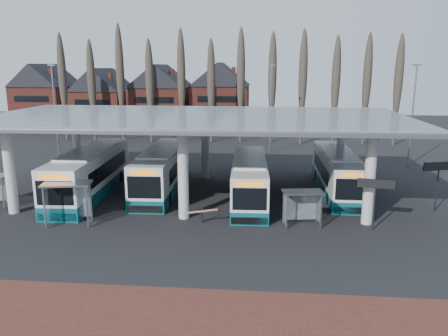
# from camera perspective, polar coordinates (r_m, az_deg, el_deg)

# --- Properties ---
(ground) EXTENTS (140.00, 140.00, 0.00)m
(ground) POSITION_cam_1_polar(r_m,az_deg,el_deg) (27.41, -6.18, -8.23)
(ground) COLOR black
(ground) RESTS_ON ground
(station_canopy) EXTENTS (32.00, 16.00, 6.34)m
(station_canopy) POSITION_cam_1_polar(r_m,az_deg,el_deg) (33.69, -3.77, 5.82)
(station_canopy) COLOR silver
(station_canopy) RESTS_ON ground
(poplar_row) EXTENTS (45.10, 1.10, 14.50)m
(poplar_row) POSITION_cam_1_polar(r_m,az_deg,el_deg) (58.26, 0.03, 11.95)
(poplar_row) COLOR #473D33
(poplar_row) RESTS_ON ground
(townhouse_row) EXTENTS (36.80, 10.30, 12.25)m
(townhouse_row) POSITION_cam_1_polar(r_m,az_deg,el_deg) (72.23, -11.89, 9.64)
(townhouse_row) COLOR maroon
(townhouse_row) RESTS_ON ground
(lamp_post_a) EXTENTS (0.80, 0.16, 10.17)m
(lamp_post_a) POSITION_cam_1_polar(r_m,az_deg,el_deg) (52.62, -21.20, 7.20)
(lamp_post_a) COLOR slate
(lamp_post_a) RESTS_ON ground
(lamp_post_b) EXTENTS (0.80, 0.16, 10.17)m
(lamp_post_b) POSITION_cam_1_polar(r_m,az_deg,el_deg) (51.23, 6.09, 7.87)
(lamp_post_b) COLOR slate
(lamp_post_b) RESTS_ON ground
(lamp_post_c) EXTENTS (0.80, 0.16, 10.17)m
(lamp_post_c) POSITION_cam_1_polar(r_m,az_deg,el_deg) (47.62, 23.40, 6.48)
(lamp_post_c) COLOR slate
(lamp_post_c) RESTS_ON ground
(bus_0) EXTENTS (3.37, 13.18, 3.63)m
(bus_0) POSITION_cam_1_polar(r_m,az_deg,el_deg) (36.09, -17.07, -0.66)
(bus_0) COLOR silver
(bus_0) RESTS_ON ground
(bus_1) EXTENTS (3.04, 12.53, 3.46)m
(bus_1) POSITION_cam_1_polar(r_m,az_deg,el_deg) (36.20, -8.04, -0.30)
(bus_1) COLOR silver
(bus_1) RESTS_ON ground
(bus_2) EXTENTS (2.91, 11.76, 3.24)m
(bus_2) POSITION_cam_1_polar(r_m,az_deg,el_deg) (33.34, 3.33, -1.53)
(bus_2) COLOR silver
(bus_2) RESTS_ON ground
(bus_3) EXTENTS (2.62, 11.96, 3.32)m
(bus_3) POSITION_cam_1_polar(r_m,az_deg,el_deg) (36.54, 14.54, -0.58)
(bus_3) COLOR silver
(bus_3) RESTS_ON ground
(shelter_1) EXTENTS (3.23, 2.01, 2.79)m
(shelter_1) POSITION_cam_1_polar(r_m,az_deg,el_deg) (29.57, -19.71, -3.20)
(shelter_1) COLOR gray
(shelter_1) RESTS_ON ground
(shelter_2) EXTENTS (2.67, 1.61, 2.33)m
(shelter_2) POSITION_cam_1_polar(r_m,az_deg,el_deg) (28.08, 10.14, -4.18)
(shelter_2) COLOR gray
(shelter_2) RESTS_ON ground
(info_sign_0) EXTENTS (2.17, 0.54, 3.25)m
(info_sign_0) POSITION_cam_1_polar(r_m,az_deg,el_deg) (28.23, 19.21, -2.44)
(info_sign_0) COLOR black
(info_sign_0) RESTS_ON ground
(info_sign_1) EXTENTS (2.34, 0.79, 3.57)m
(info_sign_1) POSITION_cam_1_polar(r_m,az_deg,el_deg) (33.54, 26.26, -0.22)
(info_sign_1) COLOR black
(info_sign_1) RESTS_ON ground
(barrier) EXTENTS (2.03, 1.06, 1.10)m
(barrier) POSITION_cam_1_polar(r_m,az_deg,el_deg) (28.09, -2.97, -5.78)
(barrier) COLOR black
(barrier) RESTS_ON ground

